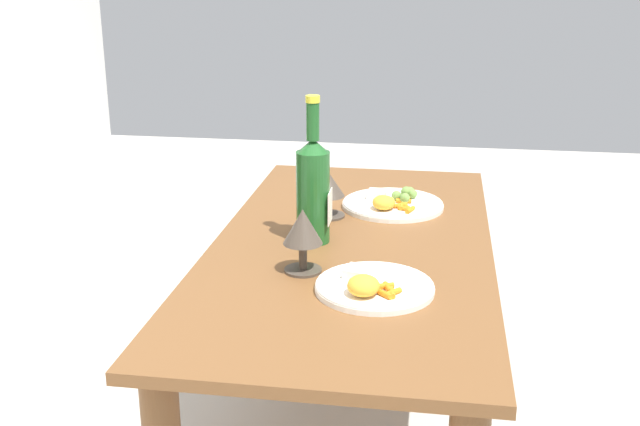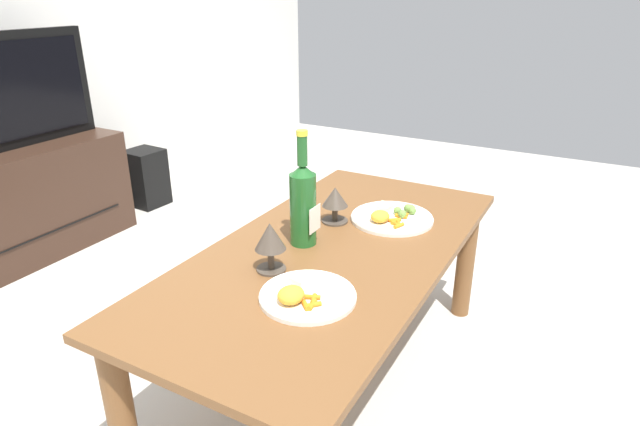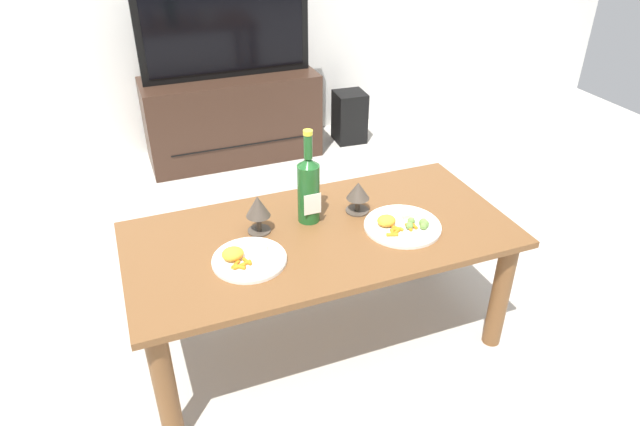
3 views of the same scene
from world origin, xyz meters
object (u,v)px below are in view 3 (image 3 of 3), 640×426
Objects in this scene: dining_table at (321,251)px; wine_bottle at (309,187)px; tv_screen at (225,33)px; floor_speaker at (349,117)px; goblet_left at (258,208)px; dinner_plate_left at (247,258)px; dinner_plate_right at (402,225)px; tv_stand at (232,118)px; goblet_right at (358,193)px.

dining_table is 0.24m from wine_bottle.
dining_table is 1.34× the size of tv_screen.
tv_screen is 2.98× the size of floor_speaker.
tv_screen is at bearing 80.23° from goblet_left.
dining_table is 3.86× the size of wine_bottle.
dining_table is 1.83m from tv_screen.
dinner_plate_left is at bearing -148.56° from wine_bottle.
dinner_plate_left is at bearing 179.72° from dinner_plate_right.
tv_stand is 8.73× the size of goblet_right.
wine_bottle is at bearing -115.09° from floor_speaker.
goblet_right is (0.18, 0.09, 0.17)m from dining_table.
wine_bottle is (-0.90, -1.65, 0.47)m from floor_speaker.
floor_speaker is 0.96× the size of wine_bottle.
goblet_left is at bearing 161.41° from dinner_plate_right.
tv_screen is 7.14× the size of goblet_left.
floor_speaker is at bearing -2.47° from tv_screen.
dinner_plate_right is at bearing -30.36° from wine_bottle.
tv_stand is at bearing -179.05° from floor_speaker.
tv_stand is at bearing 87.22° from dining_table.
dinner_plate_left is (-0.38, -1.86, 0.25)m from tv_stand.
tv_screen reaches higher than goblet_right.
tv_screen is 2.88× the size of wine_bottle.
tv_screen is at bearing 93.22° from goblet_right.
dining_table is 4.01× the size of floor_speaker.
goblet_right is at bearing -109.55° from floor_speaker.
wine_bottle is 1.44× the size of dinner_plate_left.
goblet_right is (0.39, 0.00, -0.02)m from goblet_left.
goblet_left is 1.16× the size of goblet_right.
tv_stand is 3.13× the size of floor_speaker.
dinner_plate_left is at bearing -165.35° from dining_table.
tv_stand is 7.50× the size of goblet_left.
wine_bottle reaches higher than dinner_plate_left.
tv_screen is at bearing -178.89° from floor_speaker.
goblet_right is at bearing 18.91° from dinner_plate_left.
floor_speaker is at bearing 66.86° from goblet_right.
tv_stand is 3.02× the size of wine_bottle.
dinner_plate_right is at bearing -83.90° from tv_stand.
wine_bottle is 0.35m from dinner_plate_left.
tv_screen is 8.31× the size of goblet_right.
wine_bottle reaches higher than goblet_left.
dinner_plate_right is (0.20, -1.87, 0.25)m from tv_stand.
wine_bottle reaches higher than dinner_plate_right.
tv_screen is 3.67× the size of dinner_plate_right.
dinner_plate_right is (0.49, -0.17, -0.08)m from goblet_left.
wine_bottle is 1.28× the size of dinner_plate_right.
dining_table is 5.55× the size of dinner_plate_left.
tv_screen is 4.13× the size of dinner_plate_left.
dinner_plate_right is (-0.61, -1.83, 0.35)m from floor_speaker.
floor_speaker is (0.81, -0.04, -0.10)m from tv_stand.
goblet_right is 0.50× the size of dinner_plate_left.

